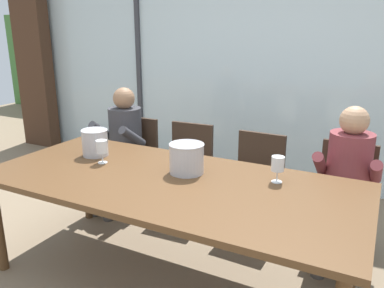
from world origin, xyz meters
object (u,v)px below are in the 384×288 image
at_px(chair_center, 256,177).
at_px(wine_glass_by_left_taster, 278,165).
at_px(dining_table, 168,188).
at_px(person_charcoal_jacket, 121,141).
at_px(chair_near_curtain, 134,155).
at_px(chair_right_of_center, 344,190).
at_px(wine_glass_near_bucket, 102,148).
at_px(person_maroon_top, 347,176).
at_px(chair_left_of_center, 188,163).
at_px(ice_bucket_secondary, 187,158).
at_px(ice_bucket_primary, 95,142).

height_order(chair_center, wine_glass_by_left_taster, wine_glass_by_left_taster).
relative_size(dining_table, person_charcoal_jacket, 2.12).
relative_size(chair_near_curtain, chair_center, 1.00).
height_order(chair_center, chair_right_of_center, same).
relative_size(dining_table, wine_glass_near_bucket, 14.54).
bearing_deg(chair_near_curtain, person_charcoal_jacket, -113.58).
bearing_deg(wine_glass_near_bucket, person_maroon_top, 25.55).
bearing_deg(chair_near_curtain, chair_right_of_center, 1.11).
height_order(chair_near_curtain, wine_glass_by_left_taster, wine_glass_by_left_taster).
xyz_separation_m(chair_left_of_center, chair_right_of_center, (1.39, -0.01, 0.00)).
distance_m(chair_right_of_center, person_charcoal_jacket, 2.06).
relative_size(chair_near_curtain, person_maroon_top, 0.73).
xyz_separation_m(wine_glass_by_left_taster, wine_glass_near_bucket, (-1.25, -0.22, 0.00)).
height_order(chair_near_curtain, ice_bucket_secondary, ice_bucket_secondary).
bearing_deg(chair_left_of_center, person_maroon_top, -9.17).
relative_size(chair_center, ice_bucket_primary, 4.18).
distance_m(dining_table, ice_bucket_secondary, 0.24).
bearing_deg(wine_glass_near_bucket, wine_glass_by_left_taster, 10.02).
bearing_deg(person_charcoal_jacket, chair_near_curtain, 70.02).
relative_size(chair_right_of_center, wine_glass_by_left_taster, 5.02).
relative_size(chair_center, wine_glass_by_left_taster, 5.02).
height_order(person_maroon_top, wine_glass_by_left_taster, person_maroon_top).
bearing_deg(person_maroon_top, ice_bucket_primary, -159.15).
distance_m(chair_near_curtain, ice_bucket_primary, 0.90).
distance_m(chair_center, chair_right_of_center, 0.70).
distance_m(chair_right_of_center, ice_bucket_secondary, 1.32).
distance_m(chair_left_of_center, ice_bucket_primary, 0.98).
distance_m(ice_bucket_secondary, wine_glass_near_bucket, 0.66).
height_order(dining_table, chair_near_curtain, chair_near_curtain).
relative_size(ice_bucket_primary, ice_bucket_secondary, 0.86).
bearing_deg(dining_table, person_charcoal_jacket, 141.01).
relative_size(chair_right_of_center, ice_bucket_secondary, 3.58).
xyz_separation_m(chair_near_curtain, wine_glass_near_bucket, (0.38, -0.91, 0.38)).
bearing_deg(ice_bucket_primary, dining_table, -12.94).
distance_m(chair_near_curtain, wine_glass_by_left_taster, 1.81).
bearing_deg(person_charcoal_jacket, wine_glass_near_bucket, -56.52).
bearing_deg(wine_glass_near_bucket, chair_center, 44.52).
xyz_separation_m(person_maroon_top, wine_glass_by_left_taster, (-0.38, -0.56, 0.20)).
bearing_deg(ice_bucket_secondary, chair_left_of_center, 117.53).
xyz_separation_m(chair_near_curtain, wine_glass_by_left_taster, (1.63, -0.69, 0.38)).
distance_m(wine_glass_by_left_taster, wine_glass_near_bucket, 1.27).
height_order(chair_left_of_center, ice_bucket_secondary, ice_bucket_secondary).
relative_size(chair_left_of_center, chair_center, 1.00).
bearing_deg(ice_bucket_secondary, dining_table, -108.30).
relative_size(chair_near_curtain, chair_right_of_center, 1.00).
xyz_separation_m(person_charcoal_jacket, ice_bucket_primary, (0.27, -0.66, 0.19)).
height_order(dining_table, wine_glass_near_bucket, wine_glass_near_bucket).
xyz_separation_m(person_charcoal_jacket, person_maroon_top, (2.07, -0.00, 0.00)).
xyz_separation_m(chair_near_curtain, ice_bucket_primary, (0.21, -0.79, 0.37)).
bearing_deg(person_charcoal_jacket, chair_right_of_center, 8.40).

